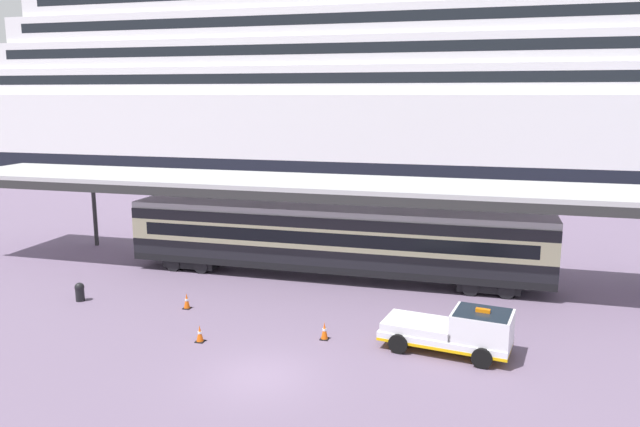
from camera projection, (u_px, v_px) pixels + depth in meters
ground_plane at (261, 376)px, 22.59m from camera, size 400.00×400.00×0.00m
cruise_ship at (454, 81)px, 71.82m from camera, size 128.68×22.77×34.51m
platform_canopy at (335, 185)px, 33.96m from camera, size 47.24×6.13×5.52m
train_carriage at (333, 239)px, 34.18m from camera, size 23.78×2.81×4.11m
service_truck at (458, 330)px, 24.44m from camera, size 5.45×2.87×2.02m
traffic_cone_near at (187, 301)px, 29.64m from camera, size 0.36×0.36×0.78m
traffic_cone_mid at (324, 331)px, 25.92m from camera, size 0.36×0.36×0.77m
traffic_cone_far at (200, 334)px, 25.66m from camera, size 0.36×0.36×0.73m
quay_bollard at (80, 291)px, 30.73m from camera, size 0.48×0.48×0.96m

